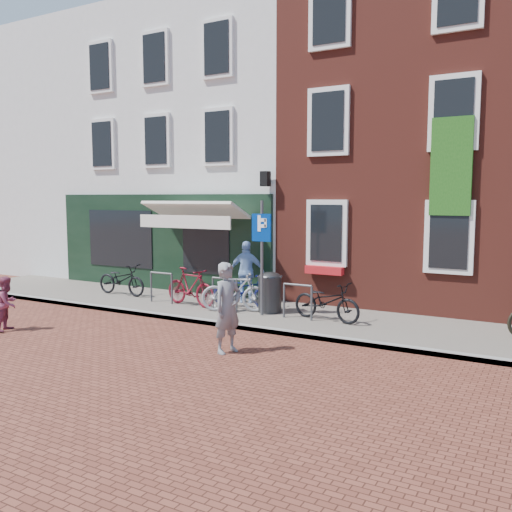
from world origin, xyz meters
The scene contains 15 objects.
ground centered at (0.00, 0.00, 0.00)m, with size 80.00×80.00×0.00m, color brown.
sidewalk centered at (1.00, 1.50, 0.05)m, with size 24.00×3.00×0.10m, color slate.
building_stucco centered at (-5.00, 7.00, 4.50)m, with size 8.00×8.00×9.00m, color silver.
building_brick_mid centered at (2.00, 7.00, 5.00)m, with size 6.00×8.00×10.00m, color maroon.
filler_left centered at (-12.50, 7.00, 4.50)m, with size 7.00×8.00×9.00m, color silver.
litter_bin centered at (-0.42, 1.58, 0.64)m, with size 0.57×0.57×1.06m.
parking_sign centered at (-0.42, 1.16, 1.83)m, with size 0.50×0.07×2.74m.
woman centered at (0.35, -1.60, 0.85)m, with size 0.62×0.41×1.71m, color gray.
boy centered at (-4.78, -2.50, 0.60)m, with size 0.58×0.45×1.20m, color #923C57.
cafe_person centered at (-1.53, 2.35, 0.93)m, with size 0.97×0.40×1.66m, color #91B7EA.
bicycle_0 centered at (-5.24, 1.55, 0.55)m, with size 0.60×1.71×0.90m, color black.
bicycle_1 centered at (-2.57, 1.24, 0.60)m, with size 0.47×1.66×1.00m, color #5F0C18.
bicycle_2 centered at (-1.23, 1.69, 0.55)m, with size 0.60×1.71×0.90m, color #070D58.
bicycle_3 centered at (-1.20, 1.18, 0.60)m, with size 0.47×1.66×1.00m, color gray.
bicycle_4 centered at (1.15, 1.37, 0.55)m, with size 0.60×1.71×0.90m, color black.
Camera 1 is at (5.66, -10.03, 2.91)m, focal length 37.97 mm.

